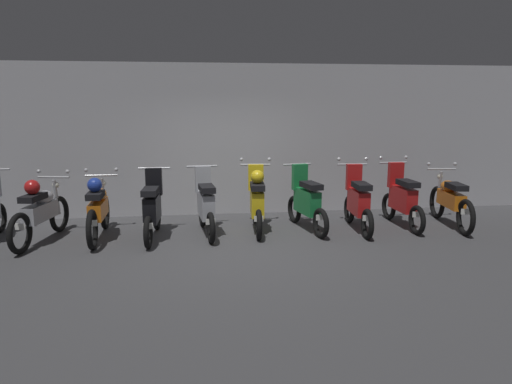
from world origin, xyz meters
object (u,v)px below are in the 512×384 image
(motorbike_slot_5, at_px, (257,200))
(motorbike_slot_4, at_px, (206,205))
(motorbike_slot_6, at_px, (306,202))
(motorbike_slot_7, at_px, (358,202))
(motorbike_slot_8, at_px, (402,199))
(motorbike_slot_9, at_px, (450,200))
(motorbike_slot_1, at_px, (41,211))
(motorbike_slot_2, at_px, (98,208))
(motorbike_slot_3, at_px, (153,208))

(motorbike_slot_5, bearing_deg, motorbike_slot_4, -174.94)
(motorbike_slot_5, bearing_deg, motorbike_slot_6, -1.90)
(motorbike_slot_7, relative_size, motorbike_slot_8, 1.00)
(motorbike_slot_5, height_order, motorbike_slot_9, motorbike_slot_5)
(motorbike_slot_4, distance_m, motorbike_slot_5, 0.93)
(motorbike_slot_1, relative_size, motorbike_slot_6, 1.16)
(motorbike_slot_4, xyz_separation_m, motorbike_slot_6, (1.83, 0.05, 0.00))
(motorbike_slot_2, distance_m, motorbike_slot_7, 4.58)
(motorbike_slot_3, bearing_deg, motorbike_slot_5, 7.16)
(motorbike_slot_2, relative_size, motorbike_slot_5, 1.16)
(motorbike_slot_4, relative_size, motorbike_slot_7, 1.00)
(motorbike_slot_1, relative_size, motorbike_slot_2, 0.99)
(motorbike_slot_5, height_order, motorbike_slot_7, same)
(motorbike_slot_6, distance_m, motorbike_slot_8, 1.84)
(motorbike_slot_1, bearing_deg, motorbike_slot_4, 2.79)
(motorbike_slot_5, xyz_separation_m, motorbike_slot_8, (2.74, -0.03, -0.04))
(motorbike_slot_6, relative_size, motorbike_slot_9, 0.86)
(motorbike_slot_2, height_order, motorbike_slot_3, motorbike_slot_3)
(motorbike_slot_3, height_order, motorbike_slot_7, motorbike_slot_7)
(motorbike_slot_5, relative_size, motorbike_slot_9, 0.86)
(motorbike_slot_4, bearing_deg, motorbike_slot_8, 0.87)
(motorbike_slot_1, xyz_separation_m, motorbike_slot_9, (7.33, 0.09, -0.04))
(motorbike_slot_1, xyz_separation_m, motorbike_slot_6, (4.57, 0.18, -0.00))
(motorbike_slot_2, xyz_separation_m, motorbike_slot_7, (4.58, -0.05, -0.00))
(motorbike_slot_5, bearing_deg, motorbike_slot_1, -176.64)
(motorbike_slot_9, bearing_deg, motorbike_slot_8, 173.86)
(motorbike_slot_3, bearing_deg, motorbike_slot_8, 2.56)
(motorbike_slot_3, distance_m, motorbike_slot_7, 3.66)
(motorbike_slot_7, distance_m, motorbike_slot_8, 0.92)
(motorbike_slot_3, distance_m, motorbike_slot_4, 0.92)
(motorbike_slot_1, height_order, motorbike_slot_2, same)
(motorbike_slot_9, bearing_deg, motorbike_slot_3, -178.90)
(motorbike_slot_4, height_order, motorbike_slot_6, same)
(motorbike_slot_4, bearing_deg, motorbike_slot_3, -170.73)
(motorbike_slot_4, bearing_deg, motorbike_slot_7, -1.94)
(motorbike_slot_5, bearing_deg, motorbike_slot_3, -172.84)
(motorbike_slot_2, relative_size, motorbike_slot_7, 1.16)
(motorbike_slot_1, height_order, motorbike_slot_8, motorbike_slot_8)
(motorbike_slot_5, distance_m, motorbike_slot_9, 3.67)
(motorbike_slot_6, distance_m, motorbike_slot_9, 2.76)
(motorbike_slot_5, distance_m, motorbike_slot_7, 1.84)
(motorbike_slot_1, xyz_separation_m, motorbike_slot_5, (3.66, 0.22, 0.04))
(motorbike_slot_6, bearing_deg, motorbike_slot_7, -8.89)
(motorbike_slot_1, xyz_separation_m, motorbike_slot_8, (6.41, 0.19, -0.00))
(motorbike_slot_8, bearing_deg, motorbike_slot_4, -179.13)
(motorbike_slot_3, relative_size, motorbike_slot_7, 1.00)
(motorbike_slot_6, relative_size, motorbike_slot_7, 0.99)
(motorbike_slot_6, bearing_deg, motorbike_slot_2, -178.51)
(motorbike_slot_3, relative_size, motorbike_slot_5, 1.00)
(motorbike_slot_2, relative_size, motorbike_slot_8, 1.16)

